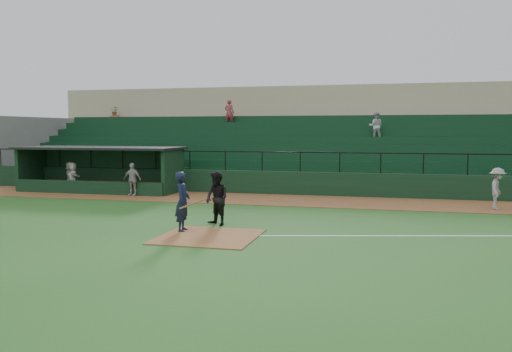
# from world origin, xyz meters

# --- Properties ---
(ground) EXTENTS (90.00, 90.00, 0.00)m
(ground) POSITION_xyz_m (0.00, 0.00, 0.00)
(ground) COLOR #21511A
(ground) RESTS_ON ground
(warning_track) EXTENTS (40.00, 4.00, 0.03)m
(warning_track) POSITION_xyz_m (0.00, 8.00, 0.01)
(warning_track) COLOR brown
(warning_track) RESTS_ON ground
(home_plate_dirt) EXTENTS (3.00, 3.00, 0.03)m
(home_plate_dirt) POSITION_xyz_m (0.00, -1.00, 0.01)
(home_plate_dirt) COLOR brown
(home_plate_dirt) RESTS_ON ground
(foul_line) EXTENTS (17.49, 4.44, 0.01)m
(foul_line) POSITION_xyz_m (8.00, 1.20, 0.01)
(foul_line) COLOR white
(foul_line) RESTS_ON ground
(stadium_structure) EXTENTS (38.00, 13.08, 6.40)m
(stadium_structure) POSITION_xyz_m (-0.00, 16.46, 2.30)
(stadium_structure) COLOR black
(stadium_structure) RESTS_ON ground
(dugout) EXTENTS (8.90, 3.20, 2.42)m
(dugout) POSITION_xyz_m (-9.75, 9.56, 1.33)
(dugout) COLOR black
(dugout) RESTS_ON ground
(batter_at_plate) EXTENTS (1.09, 0.78, 1.97)m
(batter_at_plate) POSITION_xyz_m (-1.11, -0.35, 0.98)
(batter_at_plate) COLOR black
(batter_at_plate) RESTS_ON ground
(umpire) EXTENTS (1.15, 1.09, 1.88)m
(umpire) POSITION_xyz_m (-0.39, 1.02, 0.94)
(umpire) COLOR black
(umpire) RESTS_ON ground
(runner) EXTENTS (0.92, 1.25, 1.74)m
(runner) POSITION_xyz_m (9.77, 7.18, 0.90)
(runner) COLOR gray
(runner) RESTS_ON warning_track
(dugout_player_a) EXTENTS (1.00, 0.47, 1.65)m
(dugout_player_a) POSITION_xyz_m (-7.06, 7.57, 0.86)
(dugout_player_a) COLOR #ACA7A1
(dugout_player_a) RESTS_ON warning_track
(dugout_player_b) EXTENTS (0.92, 0.84, 1.57)m
(dugout_player_b) POSITION_xyz_m (-10.88, 8.24, 0.82)
(dugout_player_b) COLOR #ABA5A0
(dugout_player_b) RESTS_ON warning_track
(dugout_player_c) EXTENTS (1.51, 1.28, 1.63)m
(dugout_player_c) POSITION_xyz_m (-11.02, 8.27, 0.85)
(dugout_player_c) COLOR #9A9590
(dugout_player_c) RESTS_ON warning_track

